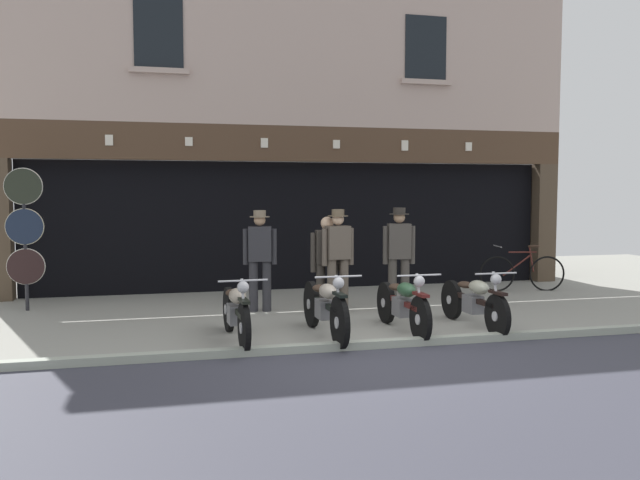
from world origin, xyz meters
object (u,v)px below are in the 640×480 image
object	(u,v)px
motorcycle_center_left	(325,306)
motorcycle_center	(403,303)
salesman_right	(399,253)
tyre_sign_pole	(25,228)
advert_board_near	(434,201)
motorcycle_left	(236,310)
salesman_left	(260,256)
motorcycle_center_right	(474,300)
leaning_bicycle	(522,272)
shopkeeper_center	(338,256)
assistant_far_right	(327,259)

from	to	relation	value
motorcycle_center_left	motorcycle_center	xyz separation A→B (m)	(1.14, 0.02, -0.02)
salesman_right	tyre_sign_pole	world-z (taller)	tyre_sign_pole
motorcycle_center_left	tyre_sign_pole	bearing A→B (deg)	-37.22
motorcycle_center	advert_board_near	size ratio (longest dim) A/B	2.04
motorcycle_center	tyre_sign_pole	world-z (taller)	tyre_sign_pole
motorcycle_left	salesman_left	bearing A→B (deg)	-109.26
salesman_left	tyre_sign_pole	world-z (taller)	tyre_sign_pole
advert_board_near	salesman_right	bearing A→B (deg)	-124.10
motorcycle_center_right	leaning_bicycle	distance (m)	4.05
shopkeeper_center	tyre_sign_pole	xyz separation A→B (m)	(-5.03, 1.43, 0.44)
motorcycle_center_left	tyre_sign_pole	size ratio (longest dim) A/B	0.88
leaning_bicycle	advert_board_near	bearing A→B (deg)	54.25
advert_board_near	motorcycle_center_right	bearing A→B (deg)	-106.55
motorcycle_center_left	tyre_sign_pole	distance (m)	5.47
motorcycle_left	motorcycle_center_right	world-z (taller)	motorcycle_left
shopkeeper_center	assistant_far_right	world-z (taller)	shopkeeper_center
motorcycle_left	salesman_left	world-z (taller)	salesman_left
motorcycle_center	tyre_sign_pole	xyz separation A→B (m)	(-5.52, 3.11, 0.97)
salesman_left	motorcycle_center_right	bearing A→B (deg)	152.22
leaning_bicycle	shopkeeper_center	bearing A→B (deg)	120.69
salesman_right	assistant_far_right	bearing A→B (deg)	7.48
motorcycle_center_left	advert_board_near	xyz separation A→B (m)	(3.60, 4.57, 1.36)
motorcycle_center_left	shopkeeper_center	size ratio (longest dim) A/B	1.23
motorcycle_center_right	leaning_bicycle	xyz separation A→B (m)	(2.65, 3.07, -0.03)
motorcycle_center_right	motorcycle_center_left	bearing A→B (deg)	0.85
leaning_bicycle	assistant_far_right	bearing A→B (deg)	117.81
motorcycle_center	motorcycle_center_right	bearing A→B (deg)	-178.51
salesman_right	leaning_bicycle	size ratio (longest dim) A/B	1.01
motorcycle_center	advert_board_near	world-z (taller)	advert_board_near
assistant_far_right	motorcycle_center_left	bearing A→B (deg)	79.43
motorcycle_left	assistant_far_right	size ratio (longest dim) A/B	1.24
shopkeeper_center	leaning_bicycle	xyz separation A→B (m)	(4.26, 1.42, -0.57)
motorcycle_center	leaning_bicycle	size ratio (longest dim) A/B	1.15
motorcycle_left	assistant_far_right	world-z (taller)	assistant_far_right
motorcycle_center_left	salesman_left	distance (m)	2.28
motorcycle_left	tyre_sign_pole	distance (m)	4.54
motorcycle_center_left	salesman_left	bearing A→B (deg)	-76.63
salesman_right	tyre_sign_pole	distance (m)	6.30
motorcycle_center	salesman_right	xyz separation A→B (m)	(0.64, 1.87, 0.54)
motorcycle_center_left	motorcycle_center	size ratio (longest dim) A/B	1.07
motorcycle_center_right	leaning_bicycle	world-z (taller)	leaning_bicycle
shopkeeper_center	advert_board_near	bearing A→B (deg)	-143.59
motorcycle_center_left	shopkeeper_center	distance (m)	1.90
salesman_right	advert_board_near	bearing A→B (deg)	-116.04
salesman_right	assistant_far_right	world-z (taller)	salesman_right
motorcycle_center_left	salesman_left	world-z (taller)	salesman_left
motorcycle_center_right	shopkeeper_center	bearing A→B (deg)	-46.28
motorcycle_center_left	motorcycle_center_right	distance (m)	2.26
motorcycle_center_left	salesman_right	size ratio (longest dim) A/B	1.22
shopkeeper_center	leaning_bicycle	distance (m)	4.52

